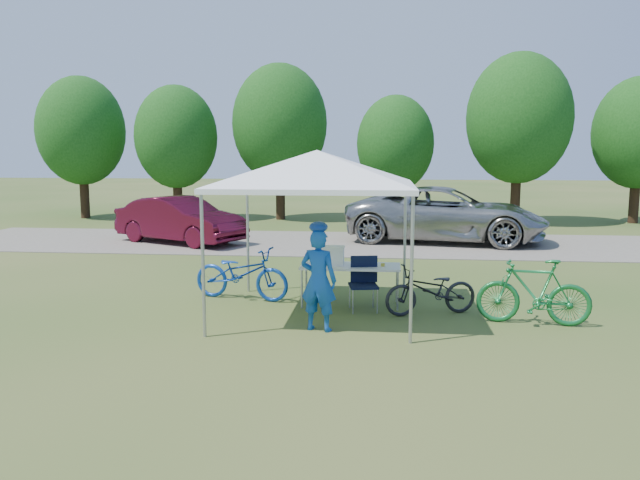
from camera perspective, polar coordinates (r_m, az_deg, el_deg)
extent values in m
plane|color=#2D5119|center=(10.58, -0.29, -6.71)|extent=(100.00, 100.00, 0.00)
cube|color=gray|center=(18.40, 2.39, -0.30)|extent=(24.00, 5.00, 0.02)
cylinder|color=#A5A5AA|center=(9.20, -10.65, -2.41)|extent=(0.05, 0.05, 2.10)
cylinder|color=#A5A5AA|center=(8.84, 8.38, -2.80)|extent=(0.05, 0.05, 2.10)
cylinder|color=#A5A5AA|center=(12.07, -6.62, 0.17)|extent=(0.05, 0.05, 2.10)
cylinder|color=#A5A5AA|center=(11.79, 7.76, -0.03)|extent=(0.05, 0.05, 2.10)
cube|color=white|center=(10.24, -0.30, 4.94)|extent=(3.15, 3.15, 0.08)
pyramid|color=white|center=(10.23, -0.30, 8.24)|extent=(4.53, 4.53, 0.55)
cylinder|color=#382314|center=(27.09, -20.72, 3.89)|extent=(0.36, 0.36, 1.89)
ellipsoid|color=#144711|center=(27.04, -21.00, 9.31)|extent=(3.46, 3.46, 4.32)
cylinder|color=#382314|center=(25.27, -12.86, 3.78)|extent=(0.36, 0.36, 1.75)
ellipsoid|color=#144711|center=(25.21, -13.04, 9.17)|extent=(3.20, 3.20, 4.00)
cylinder|color=#382314|center=(24.87, -3.64, 4.23)|extent=(0.36, 0.36, 2.03)
ellipsoid|color=#144711|center=(24.83, -3.70, 10.58)|extent=(3.71, 3.71, 4.64)
cylinder|color=#382314|center=(24.35, 6.81, 3.60)|extent=(0.36, 0.36, 1.61)
ellipsoid|color=#144711|center=(24.27, 6.90, 8.75)|extent=(2.94, 2.94, 3.68)
cylinder|color=#382314|center=(24.52, 17.43, 3.89)|extent=(0.36, 0.36, 2.10)
ellipsoid|color=#144711|center=(24.49, 17.72, 10.55)|extent=(3.84, 3.84, 4.80)
cylinder|color=#382314|center=(26.37, 26.79, 3.36)|extent=(0.36, 0.36, 1.82)
ellipsoid|color=#144711|center=(26.31, 27.14, 8.72)|extent=(3.33, 3.33, 4.16)
cube|color=white|center=(11.00, 2.80, -2.42)|extent=(1.75, 0.73, 0.04)
cylinder|color=#A5A5AA|center=(10.84, -1.67, -4.50)|extent=(0.04, 0.04, 0.68)
cylinder|color=#A5A5AA|center=(10.76, 7.10, -4.67)|extent=(0.04, 0.04, 0.68)
cylinder|color=#A5A5AA|center=(11.45, -1.27, -3.82)|extent=(0.04, 0.04, 0.68)
cylinder|color=#A5A5AA|center=(11.36, 7.04, -3.97)|extent=(0.04, 0.04, 0.68)
cube|color=black|center=(10.67, 3.99, -4.20)|extent=(0.54, 0.54, 0.04)
cube|color=black|center=(10.84, 4.04, -2.66)|extent=(0.47, 0.13, 0.47)
cylinder|color=#A5A5AA|center=(10.53, 2.81, -5.64)|extent=(0.02, 0.02, 0.41)
cylinder|color=#A5A5AA|center=(10.51, 5.07, -5.68)|extent=(0.02, 0.02, 0.41)
cylinder|color=#A5A5AA|center=(10.93, 2.92, -5.12)|extent=(0.02, 0.02, 0.41)
cylinder|color=#A5A5AA|center=(10.92, 5.11, -5.16)|extent=(0.02, 0.02, 0.41)
cube|color=white|center=(10.99, 1.03, -1.53)|extent=(0.44, 0.29, 0.29)
cube|color=white|center=(10.97, 1.04, -0.68)|extent=(0.46, 0.31, 0.04)
cylinder|color=gold|center=(10.93, 5.77, -2.27)|extent=(0.07, 0.07, 0.05)
imported|color=#1550AB|center=(9.42, -0.14, -3.71)|extent=(0.64, 0.50, 1.56)
imported|color=#123EA1|center=(11.55, -7.18, -3.05)|extent=(1.94, 1.03, 0.97)
imported|color=#1A7636|center=(10.36, 18.95, -4.50)|extent=(1.79, 0.72, 1.05)
imported|color=black|center=(10.56, 10.13, -4.54)|extent=(1.69, 1.04, 0.84)
imported|color=#A1A29D|center=(19.01, 11.44, 2.33)|extent=(6.25, 3.65, 1.63)
imported|color=#4D0C1E|center=(18.83, -12.68, 1.81)|extent=(4.32, 3.09, 1.35)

